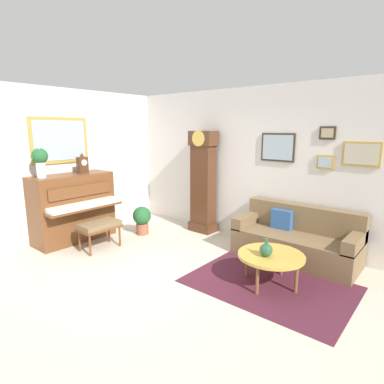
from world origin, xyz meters
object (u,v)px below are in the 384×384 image
at_px(grandfather_clock, 203,185).
at_px(coffee_table, 271,256).
at_px(couch, 296,240).
at_px(green_jug, 266,250).
at_px(piano, 73,207).
at_px(flower_vase, 40,159).
at_px(mantel_clock, 82,164).
at_px(piano_bench, 99,226).
at_px(potted_plant, 142,218).

relative_size(grandfather_clock, coffee_table, 2.31).
relative_size(couch, green_jug, 7.92).
bearing_deg(piano, flower_vase, -89.75).
bearing_deg(green_jug, mantel_clock, -173.62).
height_order(flower_vase, green_jug, flower_vase).
bearing_deg(piano_bench, flower_vase, -143.28).
bearing_deg(green_jug, piano, -169.82).
bearing_deg(potted_plant, mantel_clock, -133.02).
distance_m(grandfather_clock, green_jug, 2.49).
xyz_separation_m(grandfather_clock, couch, (2.01, -0.15, -0.65)).
relative_size(piano, mantel_clock, 3.79).
height_order(couch, mantel_clock, mantel_clock).
bearing_deg(green_jug, couch, 92.75).
xyz_separation_m(flower_vase, green_jug, (3.59, 1.18, -1.05)).
height_order(flower_vase, potted_plant, flower_vase).
bearing_deg(mantel_clock, coffee_table, 8.05).
height_order(grandfather_clock, mantel_clock, grandfather_clock).
bearing_deg(potted_plant, flower_vase, -115.07).
bearing_deg(green_jug, flower_vase, -161.85).
xyz_separation_m(grandfather_clock, flower_vase, (-1.53, -2.49, 0.60)).
bearing_deg(couch, flower_vase, -146.51).
distance_m(piano_bench, coffee_table, 2.95).
xyz_separation_m(coffee_table, green_jug, (-0.02, -0.11, 0.12)).
bearing_deg(flower_vase, grandfather_clock, 58.46).
height_order(coffee_table, potted_plant, potted_plant).
height_order(grandfather_clock, green_jug, grandfather_clock).
distance_m(piano_bench, grandfather_clock, 2.15).
bearing_deg(green_jug, piano_bench, -167.78).
xyz_separation_m(piano_bench, couch, (2.78, 1.78, -0.09)).
xyz_separation_m(couch, green_jug, (0.06, -1.16, 0.20)).
relative_size(piano_bench, couch, 0.37).
relative_size(coffee_table, flower_vase, 1.52).
height_order(piano_bench, potted_plant, potted_plant).
height_order(couch, potted_plant, couch).
relative_size(piano, couch, 0.76).
bearing_deg(green_jug, potted_plant, 172.50).
distance_m(grandfather_clock, coffee_table, 2.48).
xyz_separation_m(piano, green_jug, (3.60, 0.65, -0.11)).
distance_m(coffee_table, green_jug, 0.16).
xyz_separation_m(mantel_clock, flower_vase, (-0.00, -0.78, 0.14)).
relative_size(piano, piano_bench, 2.06).
relative_size(coffee_table, mantel_clock, 2.32).
distance_m(couch, potted_plant, 2.92).
bearing_deg(coffee_table, couch, 94.29).
relative_size(flower_vase, potted_plant, 1.04).
distance_m(piano_bench, mantel_clock, 1.28).
bearing_deg(flower_vase, potted_plant, 64.93).
bearing_deg(piano_bench, piano, -177.62).
bearing_deg(grandfather_clock, potted_plant, -130.62).
height_order(piano_bench, flower_vase, flower_vase).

